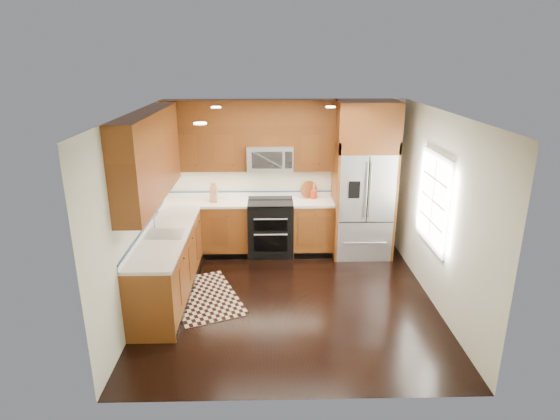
{
  "coord_description": "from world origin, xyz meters",
  "views": [
    {
      "loc": [
        -0.27,
        -5.84,
        3.29
      ],
      "look_at": [
        -0.11,
        0.6,
        1.14
      ],
      "focal_mm": 30.0,
      "sensor_mm": 36.0,
      "label": 1
    }
  ],
  "objects_px": {
    "rug": "(205,297)",
    "knife_block": "(214,194)",
    "range": "(271,228)",
    "utensil_crock": "(314,193)",
    "refrigerator": "(364,180)"
  },
  "relations": [
    {
      "from": "refrigerator",
      "to": "knife_block",
      "type": "xyz_separation_m",
      "value": [
        -2.5,
        0.08,
        -0.24
      ]
    },
    {
      "from": "rug",
      "to": "knife_block",
      "type": "distance_m",
      "value": 1.91
    },
    {
      "from": "range",
      "to": "knife_block",
      "type": "relative_size",
      "value": 2.99
    },
    {
      "from": "range",
      "to": "knife_block",
      "type": "distance_m",
      "value": 1.13
    },
    {
      "from": "utensil_crock",
      "to": "knife_block",
      "type": "bearing_deg",
      "value": -176.58
    },
    {
      "from": "range",
      "to": "rug",
      "type": "height_order",
      "value": "range"
    },
    {
      "from": "rug",
      "to": "range",
      "type": "bearing_deg",
      "value": 36.97
    },
    {
      "from": "utensil_crock",
      "to": "rug",
      "type": "bearing_deg",
      "value": -135.08
    },
    {
      "from": "rug",
      "to": "knife_block",
      "type": "xyz_separation_m",
      "value": [
        -0.0,
        1.59,
        1.06
      ]
    },
    {
      "from": "range",
      "to": "refrigerator",
      "type": "relative_size",
      "value": 0.36
    },
    {
      "from": "rug",
      "to": "knife_block",
      "type": "relative_size",
      "value": 4.53
    },
    {
      "from": "range",
      "to": "rug",
      "type": "relative_size",
      "value": 0.66
    },
    {
      "from": "range",
      "to": "utensil_crock",
      "type": "height_order",
      "value": "utensil_crock"
    },
    {
      "from": "range",
      "to": "refrigerator",
      "type": "height_order",
      "value": "refrigerator"
    },
    {
      "from": "knife_block",
      "to": "utensil_crock",
      "type": "xyz_separation_m",
      "value": [
        1.69,
        0.1,
        -0.02
      ]
    }
  ]
}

